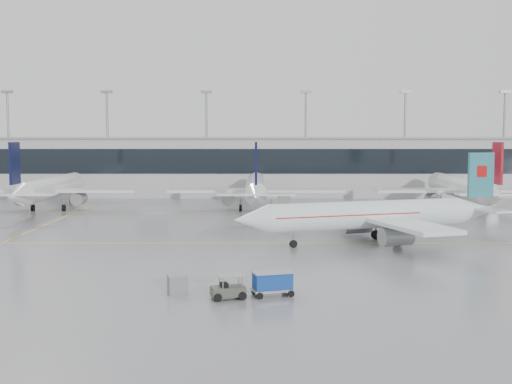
{
  "coord_description": "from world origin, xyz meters",
  "views": [
    {
      "loc": [
        0.03,
        -74.68,
        12.58
      ],
      "look_at": [
        0.0,
        12.0,
        5.0
      ],
      "focal_mm": 45.0,
      "sensor_mm": 36.0,
      "label": 1
    }
  ],
  "objects_px": {
    "air_canada_jet": "(378,215)",
    "baggage_tug": "(228,290)",
    "gse_unit": "(178,285)",
    "baggage_cart": "(273,281)"
  },
  "relations": [
    {
      "from": "baggage_tug",
      "to": "baggage_cart",
      "type": "distance_m",
      "value": 3.63
    },
    {
      "from": "baggage_tug",
      "to": "gse_unit",
      "type": "height_order",
      "value": "baggage_tug"
    },
    {
      "from": "air_canada_jet",
      "to": "baggage_cart",
      "type": "relative_size",
      "value": 9.53
    },
    {
      "from": "air_canada_jet",
      "to": "baggage_tug",
      "type": "relative_size",
      "value": 8.44
    },
    {
      "from": "air_canada_jet",
      "to": "baggage_tug",
      "type": "xyz_separation_m",
      "value": [
        -16.48,
        -26.0,
        -2.65
      ]
    },
    {
      "from": "air_canada_jet",
      "to": "baggage_tug",
      "type": "bearing_deg",
      "value": 39.77
    },
    {
      "from": "baggage_tug",
      "to": "gse_unit",
      "type": "bearing_deg",
      "value": 143.9
    },
    {
      "from": "gse_unit",
      "to": "baggage_cart",
      "type": "bearing_deg",
      "value": -21.44
    },
    {
      "from": "air_canada_jet",
      "to": "gse_unit",
      "type": "xyz_separation_m",
      "value": [
        -20.58,
        -24.46,
        -2.56
      ]
    },
    {
      "from": "baggage_tug",
      "to": "gse_unit",
      "type": "distance_m",
      "value": 4.38
    }
  ]
}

